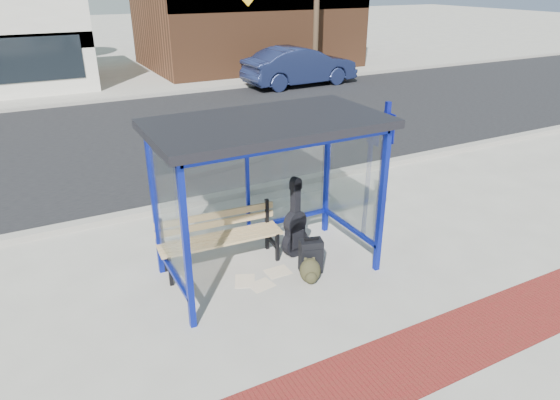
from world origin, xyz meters
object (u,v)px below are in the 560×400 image
suitcase (311,256)px  parked_car (300,66)px  bench (220,235)px  fire_hydrant (340,65)px  guitar_bag (295,229)px  backpack (310,272)px

suitcase → parked_car: size_ratio=0.13×
bench → suitcase: bearing=-33.7°
suitcase → fire_hydrant: (10.26, 14.41, 0.08)m
guitar_bag → backpack: size_ratio=3.40×
bench → guitar_bag: (1.18, -0.31, -0.04)m
guitar_bag → parked_car: bearing=44.9°
suitcase → parked_car: 14.58m
guitar_bag → fire_hydrant: (10.23, 13.85, -0.12)m
bench → fire_hydrant: size_ratio=3.01×
parked_car → fire_hydrant: (3.16, 1.69, -0.44)m
backpack → fire_hydrant: bearing=76.7°
suitcase → fire_hydrant: bearing=70.2°
bench → fire_hydrant: bench is taller
guitar_bag → backpack: bearing=-118.1°
backpack → parked_car: size_ratio=0.08×
guitar_bag → suitcase: guitar_bag is taller
bench → guitar_bag: size_ratio=1.52×
guitar_bag → suitcase: bearing=-108.5°
parked_car → fire_hydrant: bearing=-64.6°
bench → backpack: 1.53m
suitcase → fire_hydrant: fire_hydrant is taller
suitcase → parked_car: (7.10, 12.72, 0.51)m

